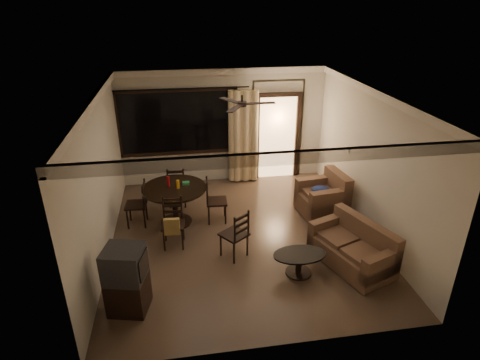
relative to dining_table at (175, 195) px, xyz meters
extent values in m
plane|color=#7F6651|center=(1.26, -0.75, -0.64)|extent=(5.50, 5.50, 0.00)
plane|color=beige|center=(1.26, 2.00, 0.76)|extent=(5.00, 0.00, 5.00)
plane|color=beige|center=(1.26, -3.50, 0.76)|extent=(5.00, 0.00, 5.00)
plane|color=beige|center=(-1.24, -0.75, 0.76)|extent=(0.00, 5.50, 5.50)
plane|color=beige|center=(3.76, -0.75, 0.76)|extent=(0.00, 5.50, 5.50)
plane|color=white|center=(1.26, -0.75, 2.16)|extent=(5.50, 5.50, 0.00)
cube|color=black|center=(0.16, 1.97, 0.94)|extent=(2.70, 0.04, 1.45)
cylinder|color=black|center=(0.26, 1.88, 1.74)|extent=(3.20, 0.03, 0.03)
cube|color=#FFC684|center=(2.61, 1.96, 0.41)|extent=(0.91, 0.03, 2.08)
cube|color=white|center=(3.74, 0.30, 0.66)|extent=(0.02, 0.18, 0.12)
cylinder|color=black|center=(1.26, -0.75, 2.10)|extent=(0.03, 0.03, 0.12)
cylinder|color=black|center=(1.26, -0.75, 2.01)|extent=(0.16, 0.16, 0.08)
cylinder|color=black|center=(0.00, 0.00, 0.15)|extent=(1.30, 1.30, 0.04)
cylinder|color=black|center=(0.00, 0.00, -0.24)|extent=(0.13, 0.13, 0.76)
cylinder|color=black|center=(0.00, 0.00, -0.62)|extent=(0.65, 0.65, 0.03)
cylinder|color=maroon|center=(-0.11, 0.06, 0.28)|extent=(0.06, 0.06, 0.22)
cylinder|color=orange|center=(0.08, -0.06, 0.26)|extent=(0.06, 0.06, 0.18)
cube|color=#267F42|center=(0.24, 0.11, 0.20)|extent=(0.14, 0.10, 0.05)
cube|color=black|center=(-0.79, 0.05, -0.19)|extent=(0.44, 0.44, 0.04)
cube|color=black|center=(0.85, -0.05, -0.19)|extent=(0.44, 0.44, 0.04)
cube|color=black|center=(-0.05, -0.85, -0.19)|extent=(0.44, 0.44, 0.04)
cube|color=#A38546|center=(-0.07, -1.08, -0.09)|extent=(0.28, 0.10, 0.32)
cube|color=black|center=(0.05, 0.80, -0.19)|extent=(0.44, 0.44, 0.04)
cube|color=black|center=(-0.73, -2.45, -0.35)|extent=(0.66, 0.62, 0.57)
cube|color=black|center=(-0.73, -2.45, 0.18)|extent=(0.66, 0.62, 0.51)
cube|color=black|center=(-0.46, -2.52, 0.18)|extent=(0.11, 0.40, 0.34)
cube|color=#492522|center=(2.99, -1.95, -0.44)|extent=(1.25, 1.65, 0.37)
cube|color=#492522|center=(3.27, -1.84, -0.13)|extent=(0.69, 1.44, 0.60)
cube|color=#492522|center=(3.23, -2.56, -0.25)|extent=(0.79, 0.43, 0.46)
cube|color=#492522|center=(2.76, -1.34, -0.25)|extent=(0.79, 0.43, 0.46)
cube|color=#492522|center=(2.95, -1.97, -0.23)|extent=(0.97, 1.39, 0.11)
cube|color=#492522|center=(3.11, -0.12, -0.40)|extent=(1.01, 1.01, 0.42)
cube|color=#492522|center=(3.45, -0.07, -0.06)|extent=(0.33, 0.92, 0.69)
cube|color=#492522|center=(3.15, -0.47, -0.19)|extent=(0.92, 0.30, 0.53)
cube|color=#492522|center=(3.06, 0.23, -0.19)|extent=(0.92, 0.30, 0.53)
cube|color=#492522|center=(3.05, -0.12, -0.16)|extent=(0.72, 0.76, 0.13)
ellipsoid|color=navy|center=(3.05, -0.12, -0.05)|extent=(0.38, 0.32, 0.11)
ellipsoid|color=black|center=(2.03, -2.04, -0.26)|extent=(0.90, 0.54, 0.03)
cylinder|color=black|center=(2.03, -2.04, -0.45)|extent=(0.10, 0.10, 0.36)
cylinder|color=black|center=(2.03, -2.04, -0.62)|extent=(0.44, 0.44, 0.03)
cube|color=black|center=(1.02, -1.35, -0.19)|extent=(0.59, 0.59, 0.04)
camera|label=1|loc=(0.17, -7.37, 3.70)|focal=30.00mm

